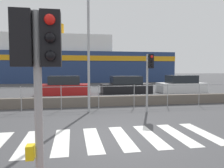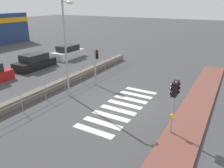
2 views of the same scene
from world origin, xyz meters
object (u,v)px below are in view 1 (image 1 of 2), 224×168
object	(u,v)px
traffic_light_far	(149,70)
parked_car_white	(181,85)
parked_car_black	(126,86)
traffic_light_near	(37,61)
ferry_boat	(76,63)
streetlamp	(89,29)
parked_car_red	(64,87)

from	to	relation	value
traffic_light_far	parked_car_white	bearing A→B (deg)	53.52
parked_car_black	parked_car_white	world-z (taller)	parked_car_white
parked_car_black	parked_car_white	bearing A→B (deg)	-0.00
traffic_light_near	ferry_boat	xyz separation A→B (m)	(1.07, 32.60, 0.86)
streetlamp	traffic_light_near	bearing A→B (deg)	-99.09
parked_car_black	streetlamp	bearing A→B (deg)	-115.74
traffic_light_near	traffic_light_far	bearing A→B (deg)	60.41
parked_car_black	parked_car_white	xyz separation A→B (m)	(5.07, -0.00, 0.02)
parked_car_red	parked_car_black	xyz separation A→B (m)	(5.12, 0.00, -0.02)
traffic_light_far	parked_car_red	xyz separation A→B (m)	(-4.30, 7.97, -1.41)
parked_car_black	parked_car_white	size ratio (longest dim) A/B	1.01
traffic_light_far	ferry_boat	xyz separation A→B (m)	(-2.99, 25.45, 1.00)
streetlamp	parked_car_red	size ratio (longest dim) A/B	1.59
ferry_boat	streetlamp	bearing A→B (deg)	-89.72
streetlamp	parked_car_black	world-z (taller)	streetlamp
traffic_light_far	parked_car_white	world-z (taller)	traffic_light_far
ferry_boat	parked_car_red	bearing A→B (deg)	-94.27
ferry_boat	parked_car_red	distance (m)	17.69
streetlamp	parked_car_red	distance (m)	8.46
parked_car_red	traffic_light_far	bearing A→B (deg)	-61.67
traffic_light_near	parked_car_black	size ratio (longest dim) A/B	0.67
traffic_light_near	parked_car_red	world-z (taller)	traffic_light_near
traffic_light_far	parked_car_black	world-z (taller)	traffic_light_far
parked_car_black	parked_car_red	bearing A→B (deg)	180.00
streetlamp	parked_car_white	xyz separation A→B (m)	(8.76, 7.67, -3.28)
ferry_boat	traffic_light_far	bearing A→B (deg)	-83.29
traffic_light_far	parked_car_red	bearing A→B (deg)	118.33
traffic_light_near	parked_car_white	size ratio (longest dim) A/B	0.68
parked_car_red	streetlamp	bearing A→B (deg)	-79.45
traffic_light_near	parked_car_white	bearing A→B (deg)	56.64
streetlamp	ferry_boat	size ratio (longest dim) A/B	0.22
parked_car_red	parked_car_white	world-z (taller)	same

